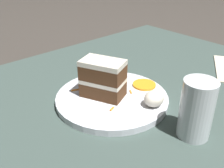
{
  "coord_description": "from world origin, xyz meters",
  "views": [
    {
      "loc": [
        0.42,
        0.41,
        0.4
      ],
      "look_at": [
        0.02,
        -0.04,
        0.07
      ],
      "focal_mm": 42.0,
      "sensor_mm": 36.0,
      "label": 1
    }
  ],
  "objects_px": {
    "cake_slice": "(103,79)",
    "orange_garnish": "(144,85)",
    "drinking_glass": "(196,113)",
    "plate": "(112,98)",
    "cream_dollop": "(154,99)"
  },
  "relations": [
    {
      "from": "cake_slice",
      "to": "orange_garnish",
      "type": "distance_m",
      "value": 0.14
    },
    {
      "from": "cream_dollop",
      "to": "drinking_glass",
      "type": "xyz_separation_m",
      "value": [
        0.01,
        0.12,
        0.02
      ]
    },
    {
      "from": "cake_slice",
      "to": "drinking_glass",
      "type": "xyz_separation_m",
      "value": [
        -0.05,
        0.24,
        -0.01
      ]
    },
    {
      "from": "plate",
      "to": "cream_dollop",
      "type": "distance_m",
      "value": 0.12
    },
    {
      "from": "orange_garnish",
      "to": "drinking_glass",
      "type": "relative_size",
      "value": 0.49
    },
    {
      "from": "cake_slice",
      "to": "drinking_glass",
      "type": "height_order",
      "value": "drinking_glass"
    },
    {
      "from": "cake_slice",
      "to": "cream_dollop",
      "type": "relative_size",
      "value": 2.43
    },
    {
      "from": "plate",
      "to": "cake_slice",
      "type": "bearing_deg",
      "value": -46.45
    },
    {
      "from": "plate",
      "to": "cream_dollop",
      "type": "bearing_deg",
      "value": 113.44
    },
    {
      "from": "plate",
      "to": "drinking_glass",
      "type": "bearing_deg",
      "value": 99.77
    },
    {
      "from": "plate",
      "to": "orange_garnish",
      "type": "height_order",
      "value": "orange_garnish"
    },
    {
      "from": "plate",
      "to": "cream_dollop",
      "type": "xyz_separation_m",
      "value": [
        -0.05,
        0.1,
        0.03
      ]
    },
    {
      "from": "cake_slice",
      "to": "orange_garnish",
      "type": "xyz_separation_m",
      "value": [
        -0.12,
        0.04,
        -0.05
      ]
    },
    {
      "from": "plate",
      "to": "drinking_glass",
      "type": "distance_m",
      "value": 0.23
    },
    {
      "from": "cream_dollop",
      "to": "orange_garnish",
      "type": "distance_m",
      "value": 0.11
    }
  ]
}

